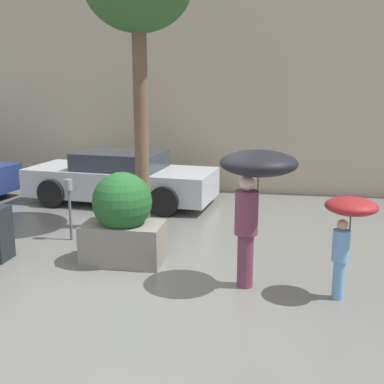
# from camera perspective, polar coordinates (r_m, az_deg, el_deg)

# --- Properties ---
(ground_plane) EXTENTS (40.00, 40.00, 0.00)m
(ground_plane) POSITION_cam_1_polar(r_m,az_deg,el_deg) (7.13, -5.12, -11.01)
(ground_plane) COLOR slate
(building_facade) EXTENTS (18.00, 0.30, 6.00)m
(building_facade) POSITION_cam_1_polar(r_m,az_deg,el_deg) (12.91, 2.10, 13.40)
(building_facade) COLOR #B7A88E
(building_facade) RESTS_ON ground
(planter_box) EXTENTS (1.29, 0.96, 1.50)m
(planter_box) POSITION_cam_1_polar(r_m,az_deg,el_deg) (7.83, -8.21, -3.22)
(planter_box) COLOR gray
(planter_box) RESTS_ON ground
(person_adult) EXTENTS (1.07, 1.07, 1.98)m
(person_adult) POSITION_cam_1_polar(r_m,az_deg,el_deg) (6.64, 7.55, 1.58)
(person_adult) COLOR brown
(person_adult) RESTS_ON ground
(person_child) EXTENTS (0.69, 0.69, 1.41)m
(person_child) POSITION_cam_1_polar(r_m,az_deg,el_deg) (6.66, 18.05, -3.17)
(person_child) COLOR #669ED1
(person_child) RESTS_ON ground
(parked_car_near) EXTENTS (4.67, 2.29, 1.26)m
(parked_car_near) POSITION_cam_1_polar(r_m,az_deg,el_deg) (11.79, -8.41, 1.60)
(parked_car_near) COLOR #B7BCC1
(parked_car_near) RESTS_ON ground
(parking_meter) EXTENTS (0.14, 0.14, 1.15)m
(parking_meter) POSITION_cam_1_polar(r_m,az_deg,el_deg) (9.11, -14.35, -0.50)
(parking_meter) COLOR #595B60
(parking_meter) RESTS_ON ground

